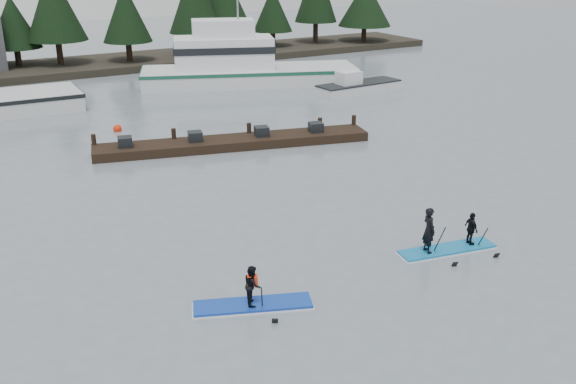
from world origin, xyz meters
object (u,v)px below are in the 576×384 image
paddleboard_solo (253,295)px  fishing_boat_medium (244,75)px  paddleboard_duo (446,237)px  floating_dock (234,142)px

paddleboard_solo → fishing_boat_medium: bearing=85.6°
fishing_boat_medium → paddleboard_solo: bearing=-94.8°
paddleboard_solo → paddleboard_duo: size_ratio=0.98×
floating_dock → paddleboard_duo: (0.94, -14.75, 0.31)m
fishing_boat_medium → floating_dock: 16.10m
floating_dock → paddleboard_solo: 16.00m
fishing_boat_medium → paddleboard_solo: fishing_boat_medium is taller
paddleboard_solo → paddleboard_duo: 7.40m
fishing_boat_medium → paddleboard_duo: bearing=-81.8°
floating_dock → fishing_boat_medium: bearing=75.9°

